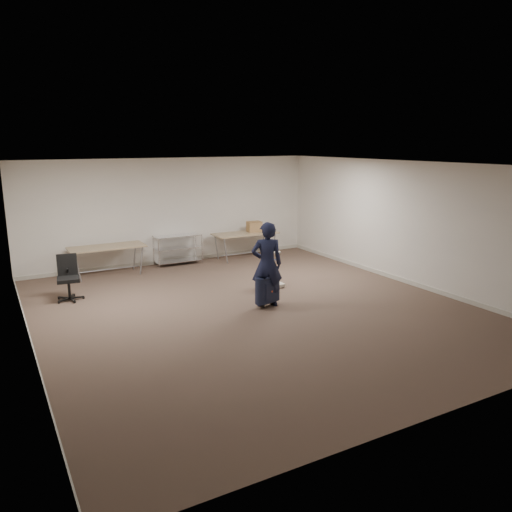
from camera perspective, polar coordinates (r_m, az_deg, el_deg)
ground at (r=9.84m, az=-0.33°, el=-6.10°), size 9.00×9.00×0.00m
room_shell at (r=11.00m, az=-3.78°, el=-3.78°), size 8.00×9.00×9.00m
folding_table_left at (r=12.64m, az=-16.67°, el=0.84°), size 1.80×0.75×0.73m
folding_table_right at (r=13.91m, az=-1.24°, el=2.46°), size 1.80×0.75×0.73m
wire_shelf at (r=13.43m, az=-8.93°, el=0.89°), size 1.22×0.47×0.80m
person at (r=9.83m, az=1.25°, el=-0.96°), size 0.72×0.59×1.70m
suitcase at (r=9.90m, az=1.32°, el=-3.82°), size 0.43×0.31×1.05m
office_chair at (r=11.04m, az=-20.59°, el=-3.27°), size 0.57×0.57×0.94m
equipment_cart at (r=11.27m, az=1.83°, el=-2.47°), size 0.46×0.46×0.82m
cardboard_box at (r=14.07m, az=-0.20°, el=3.39°), size 0.41×0.33×0.29m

